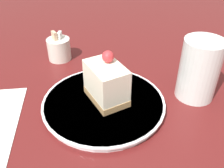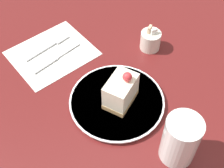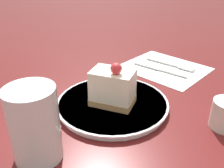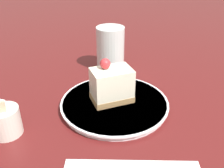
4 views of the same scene
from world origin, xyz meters
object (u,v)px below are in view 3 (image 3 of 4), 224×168
object	(u,v)px
cake_slice	(113,87)
knife	(155,68)
plate	(112,103)
drinking_glass	(34,125)
fork	(174,65)

from	to	relation	value
cake_slice	knife	size ratio (longest dim) A/B	0.60
plate	knife	size ratio (longest dim) A/B	1.46
cake_slice	drinking_glass	distance (m)	0.20
knife	fork	bearing A→B (deg)	147.06
plate	drinking_glass	bearing A→B (deg)	-4.90
fork	cake_slice	bearing A→B (deg)	-0.43
fork	drinking_glass	size ratio (longest dim) A/B	1.22
plate	knife	world-z (taller)	plate
fork	knife	world-z (taller)	same
cake_slice	plate	bearing A→B (deg)	-156.26
plate	fork	world-z (taller)	plate
plate	drinking_glass	world-z (taller)	drinking_glass
plate	cake_slice	bearing A→B (deg)	36.72
cake_slice	fork	size ratio (longest dim) A/B	0.65
drinking_glass	plate	bearing A→B (deg)	175.10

